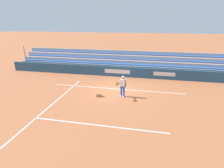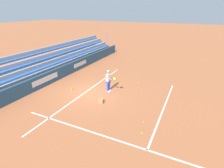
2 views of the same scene
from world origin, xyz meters
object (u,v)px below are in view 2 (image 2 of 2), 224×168
Objects in this scene: tennis_ball_stray_back at (141,90)px; ball_box_cardboard at (101,101)px; tennis_ball_by_box at (109,82)px; water_bottle at (72,89)px; tennis_ball_midcourt at (138,82)px; tennis_ball_near_player at (111,79)px; tennis_ball_far_left at (115,80)px; tennis_player at (109,81)px; tennis_ball_far_right at (142,133)px; tennis_ball_toward_net at (144,122)px.

ball_box_cardboard is at bearing -31.55° from tennis_ball_stray_back.
tennis_ball_by_box is 0.30× the size of water_bottle.
tennis_ball_midcourt is at bearing 164.84° from ball_box_cardboard.
tennis_ball_near_player is at bearing -109.14° from tennis_ball_stray_back.
ball_box_cardboard reaches higher than water_bottle.
tennis_ball_stray_back is 3.48m from tennis_ball_near_player.
tennis_ball_far_left is 1.00× the size of tennis_ball_by_box.
tennis_ball_near_player is at bearing -157.81° from tennis_player.
tennis_ball_stray_back is at bearing 115.54° from water_bottle.
ball_box_cardboard reaches higher than tennis_ball_far_right.
tennis_ball_far_left is 4.07m from water_bottle.
tennis_ball_by_box is at bearing -67.30° from tennis_ball_midcourt.
tennis_player is 2.77m from tennis_ball_stray_back.
tennis_ball_midcourt is 6.91m from tennis_ball_far_right.
ball_box_cardboard is 6.06× the size of tennis_ball_toward_net.
tennis_ball_far_right is at bearing 37.76° from tennis_ball_near_player.
tennis_ball_far_left is at bearing 69.58° from tennis_ball_near_player.
ball_box_cardboard is at bearing -15.16° from tennis_ball_midcourt.
tennis_ball_stray_back is at bearing 26.91° from tennis_ball_midcourt.
tennis_player is 25.98× the size of tennis_ball_toward_net.
tennis_ball_by_box is at bearing 144.79° from water_bottle.
ball_box_cardboard is at bearing 11.49° from tennis_ball_far_left.
tennis_ball_far_left is at bearing -108.90° from tennis_ball_stray_back.
water_bottle reaches higher than tennis_ball_midcourt.
tennis_ball_midcourt and tennis_ball_far_right have the same top height.
tennis_ball_far_right is 7.48m from tennis_ball_far_left.
tennis_ball_stray_back is 0.30× the size of water_bottle.
tennis_ball_stray_back is 1.00× the size of tennis_ball_far_left.
tennis_player is 25.98× the size of tennis_ball_stray_back.
tennis_ball_stray_back is (1.40, 0.71, 0.00)m from tennis_ball_midcourt.
water_bottle is (2.42, -5.06, 0.08)m from tennis_ball_stray_back.
tennis_ball_near_player is (0.25, -2.58, 0.00)m from tennis_ball_midcourt.
water_bottle is at bearing -34.07° from tennis_ball_far_left.
water_bottle is at bearing -112.25° from tennis_ball_far_right.
tennis_ball_by_box is at bearing -140.08° from tennis_ball_far_right.
water_bottle is (2.83, -2.00, 0.08)m from tennis_ball_by_box.
tennis_ball_toward_net is (2.87, 3.69, -0.86)m from tennis_player.
tennis_ball_far_right is 7.23m from tennis_ball_by_box.
water_bottle is at bearing -64.46° from tennis_ball_stray_back.
water_bottle reaches higher than tennis_ball_stray_back.
tennis_ball_far_left is 1.00× the size of tennis_ball_near_player.
tennis_ball_midcourt and tennis_ball_far_left have the same top height.
tennis_player is at bearing -30.80° from tennis_ball_midcourt.
ball_box_cardboard is 3.21m from water_bottle.
tennis_ball_stray_back is at bearing 148.45° from ball_box_cardboard.
tennis_ball_toward_net is at bearing 44.35° from tennis_ball_by_box.
water_bottle is (1.14, -2.76, -0.78)m from tennis_player.
tennis_ball_far_left is at bearing 152.34° from tennis_ball_by_box.
tennis_ball_by_box is (-3.58, -1.12, -0.10)m from ball_box_cardboard.
ball_box_cardboard is 6.06× the size of tennis_ball_by_box.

